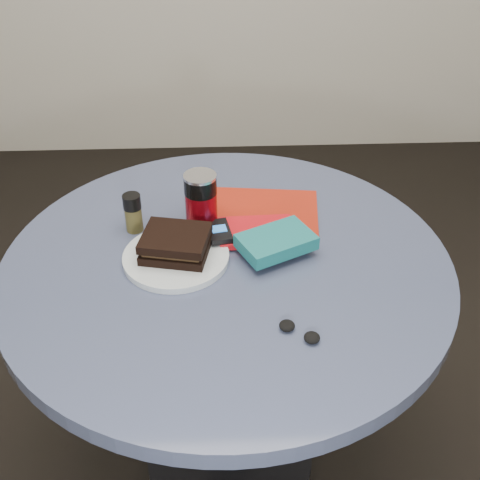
{
  "coord_description": "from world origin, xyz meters",
  "views": [
    {
      "loc": [
        -0.02,
        -1.06,
        1.57
      ],
      "look_at": [
        0.03,
        0.0,
        0.8
      ],
      "focal_mm": 45.0,
      "sensor_mm": 36.0,
      "label": 1
    }
  ],
  "objects_px": {
    "novel": "(276,242)",
    "mp3_player": "(219,231)",
    "sandwich": "(176,244)",
    "magazine": "(262,211)",
    "table": "(227,312)",
    "pepper_grinder": "(133,213)",
    "headphones": "(299,332)",
    "plate": "(176,257)",
    "red_book": "(256,232)",
    "soda_can": "(201,201)"
  },
  "relations": [
    {
      "from": "novel",
      "to": "mp3_player",
      "type": "distance_m",
      "value": 0.14
    },
    {
      "from": "sandwich",
      "to": "magazine",
      "type": "bearing_deg",
      "value": 41.34
    },
    {
      "from": "table",
      "to": "pepper_grinder",
      "type": "distance_m",
      "value": 0.33
    },
    {
      "from": "table",
      "to": "magazine",
      "type": "bearing_deg",
      "value": 63.58
    },
    {
      "from": "novel",
      "to": "mp3_player",
      "type": "height_order",
      "value": "novel"
    },
    {
      "from": "pepper_grinder",
      "to": "magazine",
      "type": "distance_m",
      "value": 0.32
    },
    {
      "from": "headphones",
      "to": "sandwich",
      "type": "bearing_deg",
      "value": 134.21
    },
    {
      "from": "novel",
      "to": "sandwich",
      "type": "bearing_deg",
      "value": 154.55
    },
    {
      "from": "plate",
      "to": "mp3_player",
      "type": "distance_m",
      "value": 0.12
    },
    {
      "from": "pepper_grinder",
      "to": "mp3_player",
      "type": "relative_size",
      "value": 1.02
    },
    {
      "from": "red_book",
      "to": "headphones",
      "type": "bearing_deg",
      "value": -81.46
    },
    {
      "from": "plate",
      "to": "red_book",
      "type": "relative_size",
      "value": 1.35
    },
    {
      "from": "magazine",
      "to": "red_book",
      "type": "distance_m",
      "value": 0.1
    },
    {
      "from": "table",
      "to": "novel",
      "type": "relative_size",
      "value": 6.22
    },
    {
      "from": "pepper_grinder",
      "to": "novel",
      "type": "distance_m",
      "value": 0.34
    },
    {
      "from": "headphones",
      "to": "mp3_player",
      "type": "bearing_deg",
      "value": 115.35
    },
    {
      "from": "red_book",
      "to": "mp3_player",
      "type": "distance_m",
      "value": 0.09
    },
    {
      "from": "soda_can",
      "to": "table",
      "type": "bearing_deg",
      "value": -66.35
    },
    {
      "from": "pepper_grinder",
      "to": "headphones",
      "type": "distance_m",
      "value": 0.51
    },
    {
      "from": "plate",
      "to": "magazine",
      "type": "distance_m",
      "value": 0.28
    },
    {
      "from": "magazine",
      "to": "soda_can",
      "type": "bearing_deg",
      "value": -151.9
    },
    {
      "from": "table",
      "to": "mp3_player",
      "type": "height_order",
      "value": "mp3_player"
    },
    {
      "from": "soda_can",
      "to": "headphones",
      "type": "distance_m",
      "value": 0.42
    },
    {
      "from": "novel",
      "to": "headphones",
      "type": "relative_size",
      "value": 1.85
    },
    {
      "from": "sandwich",
      "to": "red_book",
      "type": "xyz_separation_m",
      "value": [
        0.18,
        0.08,
        -0.03
      ]
    },
    {
      "from": "soda_can",
      "to": "headphones",
      "type": "relative_size",
      "value": 1.63
    },
    {
      "from": "plate",
      "to": "mp3_player",
      "type": "bearing_deg",
      "value": 34.97
    },
    {
      "from": "red_book",
      "to": "headphones",
      "type": "distance_m",
      "value": 0.33
    },
    {
      "from": "plate",
      "to": "novel",
      "type": "relative_size",
      "value": 1.46
    },
    {
      "from": "mp3_player",
      "to": "table",
      "type": "bearing_deg",
      "value": -77.44
    },
    {
      "from": "plate",
      "to": "headphones",
      "type": "height_order",
      "value": "headphones"
    },
    {
      "from": "table",
      "to": "plate",
      "type": "bearing_deg",
      "value": 180.0
    },
    {
      "from": "pepper_grinder",
      "to": "red_book",
      "type": "distance_m",
      "value": 0.29
    },
    {
      "from": "sandwich",
      "to": "soda_can",
      "type": "bearing_deg",
      "value": 65.24
    },
    {
      "from": "table",
      "to": "pepper_grinder",
      "type": "bearing_deg",
      "value": 150.59
    },
    {
      "from": "pepper_grinder",
      "to": "red_book",
      "type": "xyz_separation_m",
      "value": [
        0.29,
        -0.04,
        -0.04
      ]
    },
    {
      "from": "table",
      "to": "novel",
      "type": "height_order",
      "value": "novel"
    },
    {
      "from": "sandwich",
      "to": "magazine",
      "type": "distance_m",
      "value": 0.27
    },
    {
      "from": "soda_can",
      "to": "magazine",
      "type": "xyz_separation_m",
      "value": [
        0.15,
        0.06,
        -0.07
      ]
    },
    {
      "from": "table",
      "to": "soda_can",
      "type": "distance_m",
      "value": 0.27
    },
    {
      "from": "headphones",
      "to": "plate",
      "type": "bearing_deg",
      "value": 135.07
    },
    {
      "from": "plate",
      "to": "pepper_grinder",
      "type": "height_order",
      "value": "pepper_grinder"
    },
    {
      "from": "table",
      "to": "headphones",
      "type": "bearing_deg",
      "value": -61.47
    },
    {
      "from": "magazine",
      "to": "headphones",
      "type": "relative_size",
      "value": 3.17
    },
    {
      "from": "plate",
      "to": "novel",
      "type": "height_order",
      "value": "novel"
    },
    {
      "from": "table",
      "to": "mp3_player",
      "type": "distance_m",
      "value": 0.2
    },
    {
      "from": "table",
      "to": "headphones",
      "type": "xyz_separation_m",
      "value": [
        0.13,
        -0.24,
        0.17
      ]
    },
    {
      "from": "pepper_grinder",
      "to": "magazine",
      "type": "xyz_separation_m",
      "value": [
        0.31,
        0.06,
        -0.05
      ]
    },
    {
      "from": "table",
      "to": "soda_can",
      "type": "bearing_deg",
      "value": 113.65
    },
    {
      "from": "table",
      "to": "red_book",
      "type": "height_order",
      "value": "red_book"
    }
  ]
}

